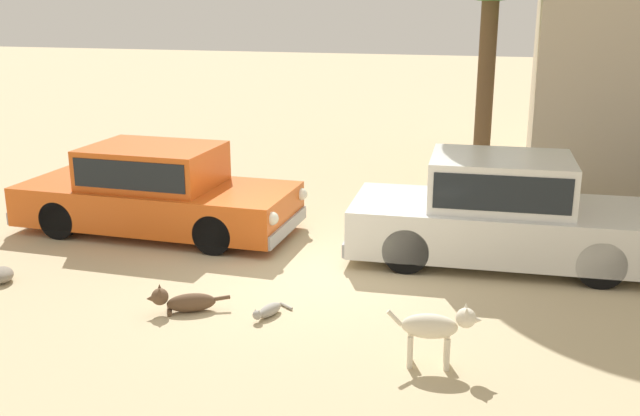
% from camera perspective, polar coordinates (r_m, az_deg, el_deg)
% --- Properties ---
extents(ground_plane, '(80.00, 80.00, 0.00)m').
position_cam_1_polar(ground_plane, '(10.09, -0.70, -5.19)').
color(ground_plane, tan).
extents(parked_sedan_nearest, '(4.58, 1.84, 1.40)m').
position_cam_1_polar(parked_sedan_nearest, '(12.03, -12.66, 1.42)').
color(parked_sedan_nearest, '#D15619').
rests_on(parked_sedan_nearest, ground_plane).
extents(parked_sedan_second, '(4.46, 1.97, 1.53)m').
position_cam_1_polar(parked_sedan_second, '(10.71, 13.95, -0.18)').
color(parked_sedan_second, silver).
rests_on(parked_sedan_second, ground_plane).
extents(stray_dog_spotted, '(0.93, 0.52, 0.36)m').
position_cam_1_polar(stray_dog_spotted, '(9.03, -10.71, -7.15)').
color(stray_dog_spotted, brown).
rests_on(stray_dog_spotted, ground_plane).
extents(stray_dog_tan, '(0.97, 0.31, 0.69)m').
position_cam_1_polar(stray_dog_tan, '(7.63, 9.14, -9.13)').
color(stray_dog_tan, beige).
rests_on(stray_dog_tan, ground_plane).
extents(stray_cat, '(0.36, 0.62, 0.16)m').
position_cam_1_polar(stray_cat, '(8.80, -4.07, -8.00)').
color(stray_cat, gray).
rests_on(stray_cat, ground_plane).
extents(rubble_pile, '(0.51, 0.53, 0.19)m').
position_cam_1_polar(rubble_pile, '(10.69, -23.64, -4.81)').
color(rubble_pile, gray).
rests_on(rubble_pile, ground_plane).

